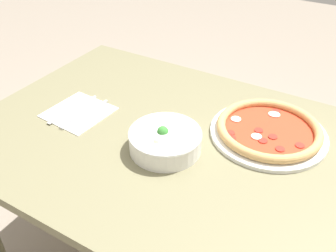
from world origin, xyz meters
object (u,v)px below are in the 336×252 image
object	(u,v)px
fork	(86,113)
knife	(75,108)
bowl	(165,139)
pizza	(269,130)

from	to	relation	value
fork	knife	xyz separation A→B (m)	(0.05, -0.01, -0.00)
knife	bowl	bearing A→B (deg)	92.13
pizza	bowl	xyz separation A→B (m)	(0.23, 0.21, 0.02)
bowl	pizza	bearing A→B (deg)	-137.04
bowl	fork	xyz separation A→B (m)	(0.31, -0.02, -0.03)
bowl	knife	xyz separation A→B (m)	(0.36, -0.03, -0.03)
bowl	knife	world-z (taller)	bowl
pizza	fork	world-z (taller)	pizza
bowl	knife	size ratio (longest dim) A/B	1.01
bowl	fork	world-z (taller)	bowl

